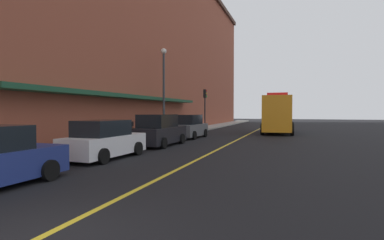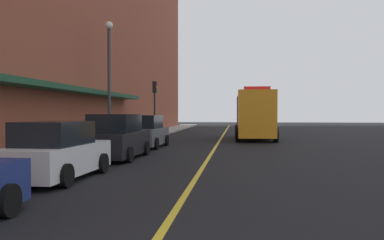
% 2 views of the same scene
% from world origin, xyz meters
% --- Properties ---
extents(ground_plane, '(112.00, 112.00, 0.00)m').
position_xyz_m(ground_plane, '(0.00, 25.00, 0.00)').
color(ground_plane, black).
extents(sidewalk_left, '(2.40, 70.00, 0.15)m').
position_xyz_m(sidewalk_left, '(-6.20, 25.00, 0.07)').
color(sidewalk_left, '#9E9B93').
rests_on(sidewalk_left, ground).
extents(lane_center_stripe, '(0.16, 70.00, 0.01)m').
position_xyz_m(lane_center_stripe, '(0.00, 25.00, 0.00)').
color(lane_center_stripe, gold).
rests_on(lane_center_stripe, ground).
extents(brick_building_left, '(10.06, 64.00, 19.20)m').
position_xyz_m(brick_building_left, '(-11.84, 24.00, 9.61)').
color(brick_building_left, brown).
rests_on(brick_building_left, ground).
extents(parked_car_1, '(2.06, 4.39, 1.71)m').
position_xyz_m(parked_car_1, '(-4.04, 8.00, 0.80)').
color(parked_car_1, silver).
rests_on(parked_car_1, ground).
extents(parked_car_2, '(2.11, 4.65, 1.91)m').
position_xyz_m(parked_car_2, '(-3.89, 13.47, 0.88)').
color(parked_car_2, black).
rests_on(parked_car_2, ground).
extents(parked_car_3, '(2.14, 4.31, 1.82)m').
position_xyz_m(parked_car_3, '(-3.92, 19.16, 0.85)').
color(parked_car_3, '#595B60').
rests_on(parked_car_3, ground).
extents(utility_truck, '(2.89, 7.75, 3.69)m').
position_xyz_m(utility_truck, '(2.48, 26.80, 1.76)').
color(utility_truck, orange).
rests_on(utility_truck, ground).
extents(parking_meter_0, '(0.14, 0.18, 1.33)m').
position_xyz_m(parking_meter_0, '(-5.35, 12.78, 1.06)').
color(parking_meter_0, '#4C4C51').
rests_on(parking_meter_0, sidewalk_left).
extents(parking_meter_1, '(0.14, 0.18, 1.33)m').
position_xyz_m(parking_meter_1, '(-5.35, 8.91, 1.06)').
color(parking_meter_1, '#4C4C51').
rests_on(parking_meter_1, sidewalk_left).
extents(street_lamp_left, '(0.44, 0.44, 6.94)m').
position_xyz_m(street_lamp_left, '(-5.95, 18.95, 4.40)').
color(street_lamp_left, '#33383D').
rests_on(street_lamp_left, sidewalk_left).
extents(traffic_light_near, '(0.38, 0.36, 4.30)m').
position_xyz_m(traffic_light_near, '(-5.29, 28.51, 3.16)').
color(traffic_light_near, '#232326').
rests_on(traffic_light_near, sidewalk_left).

